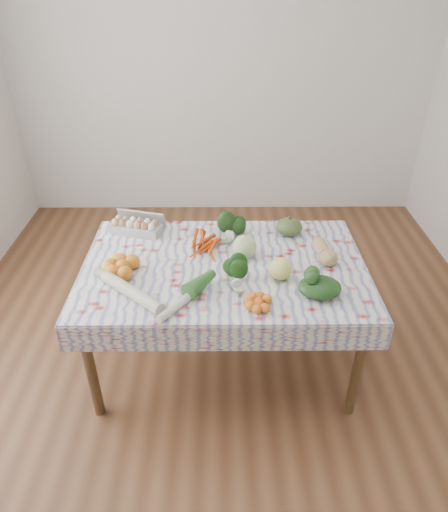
{
  "coord_description": "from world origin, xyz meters",
  "views": [
    {
      "loc": [
        -0.02,
        -2.22,
        2.26
      ],
      "look_at": [
        0.0,
        0.0,
        0.82
      ],
      "focal_mm": 32.0,
      "sensor_mm": 36.0,
      "label": 1
    }
  ],
  "objects_px": {
    "kabocha_squash": "(289,227)",
    "butternut_squash": "(325,251)",
    "cabbage": "(244,247)",
    "grapefruit": "(281,269)",
    "dining_table": "(224,276)",
    "egg_carton": "(136,227)"
  },
  "relations": [
    {
      "from": "kabocha_squash",
      "to": "butternut_squash",
      "type": "xyz_separation_m",
      "value": [
        0.18,
        -0.29,
        -0.0
      ]
    },
    {
      "from": "cabbage",
      "to": "grapefruit",
      "type": "height_order",
      "value": "cabbage"
    },
    {
      "from": "kabocha_squash",
      "to": "cabbage",
      "type": "relative_size",
      "value": 1.18
    },
    {
      "from": "dining_table",
      "to": "egg_carton",
      "type": "xyz_separation_m",
      "value": [
        -0.57,
        0.37,
        0.13
      ]
    },
    {
      "from": "butternut_squash",
      "to": "grapefruit",
      "type": "height_order",
      "value": "grapefruit"
    },
    {
      "from": "dining_table",
      "to": "cabbage",
      "type": "xyz_separation_m",
      "value": [
        0.12,
        0.08,
        0.16
      ]
    },
    {
      "from": "dining_table",
      "to": "grapefruit",
      "type": "distance_m",
      "value": 0.37
    },
    {
      "from": "egg_carton",
      "to": "butternut_squash",
      "type": "relative_size",
      "value": 1.42
    },
    {
      "from": "butternut_squash",
      "to": "kabocha_squash",
      "type": "bearing_deg",
      "value": 113.9
    },
    {
      "from": "kabocha_squash",
      "to": "grapefruit",
      "type": "xyz_separation_m",
      "value": [
        -0.11,
        -0.49,
        0.01
      ]
    },
    {
      "from": "egg_carton",
      "to": "grapefruit",
      "type": "height_order",
      "value": "grapefruit"
    },
    {
      "from": "cabbage",
      "to": "butternut_squash",
      "type": "height_order",
      "value": "cabbage"
    },
    {
      "from": "kabocha_squash",
      "to": "grapefruit",
      "type": "relative_size",
      "value": 1.31
    },
    {
      "from": "kabocha_squash",
      "to": "grapefruit",
      "type": "bearing_deg",
      "value": -102.66
    },
    {
      "from": "egg_carton",
      "to": "kabocha_squash",
      "type": "distance_m",
      "value": 0.99
    },
    {
      "from": "egg_carton",
      "to": "cabbage",
      "type": "bearing_deg",
      "value": -7.54
    },
    {
      "from": "egg_carton",
      "to": "kabocha_squash",
      "type": "bearing_deg",
      "value": 14.15
    },
    {
      "from": "kabocha_squash",
      "to": "grapefruit",
      "type": "distance_m",
      "value": 0.5
    },
    {
      "from": "dining_table",
      "to": "butternut_squash",
      "type": "xyz_separation_m",
      "value": [
        0.6,
        0.05,
        0.14
      ]
    },
    {
      "from": "kabocha_squash",
      "to": "cabbage",
      "type": "bearing_deg",
      "value": -137.94
    },
    {
      "from": "kabocha_squash",
      "to": "butternut_squash",
      "type": "bearing_deg",
      "value": -59.18
    },
    {
      "from": "dining_table",
      "to": "kabocha_squash",
      "type": "xyz_separation_m",
      "value": [
        0.42,
        0.35,
        0.14
      ]
    }
  ]
}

